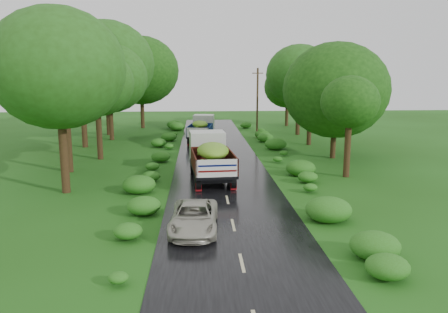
{
  "coord_description": "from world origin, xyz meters",
  "views": [
    {
      "loc": [
        -1.5,
        -18.69,
        6.76
      ],
      "look_at": [
        0.03,
        7.66,
        1.7
      ],
      "focal_mm": 35.0,
      "sensor_mm": 36.0,
      "label": 1
    }
  ],
  "objects": [
    {
      "name": "road",
      "position": [
        0.0,
        5.0,
        0.01
      ],
      "size": [
        6.5,
        80.0,
        0.02
      ],
      "primitive_type": "cube",
      "color": "black",
      "rests_on": "ground"
    },
    {
      "name": "trees_right",
      "position": [
        9.31,
        23.42,
        5.52
      ],
      "size": [
        4.79,
        31.36,
        8.29
      ],
      "color": "black",
      "rests_on": "ground"
    },
    {
      "name": "shrubs",
      "position": [
        0.0,
        14.0,
        0.35
      ],
      "size": [
        11.9,
        44.0,
        0.7
      ],
      "color": "#296016",
      "rests_on": "ground"
    },
    {
      "name": "truck_far",
      "position": [
        -1.22,
        24.76,
        1.41
      ],
      "size": [
        2.87,
        6.17,
        2.5
      ],
      "rotation": [
        0.0,
        0.0,
        -0.13
      ],
      "color": "black",
      "rests_on": "ground"
    },
    {
      "name": "utility_pole",
      "position": [
        4.68,
        27.17,
        3.75
      ],
      "size": [
        1.21,
        0.58,
        7.28
      ],
      "rotation": [
        0.0,
        0.0,
        0.4
      ],
      "color": "#382616",
      "rests_on": "ground"
    },
    {
      "name": "car",
      "position": [
        -1.75,
        -0.6,
        0.62
      ],
      "size": [
        2.22,
        4.43,
        1.2
      ],
      "primitive_type": "imported",
      "rotation": [
        0.0,
        0.0,
        -0.05
      ],
      "color": "#AEAA9A",
      "rests_on": "road"
    },
    {
      "name": "road_lines",
      "position": [
        0.0,
        6.0,
        0.02
      ],
      "size": [
        0.12,
        69.6,
        0.0
      ],
      "color": "#BFB78C",
      "rests_on": "road"
    },
    {
      "name": "ground",
      "position": [
        0.0,
        0.0,
        0.0
      ],
      "size": [
        120.0,
        120.0,
        0.0
      ],
      "primitive_type": "plane",
      "color": "#1A470F",
      "rests_on": "ground"
    },
    {
      "name": "trees_left",
      "position": [
        -10.28,
        22.84,
        7.03
      ],
      "size": [
        7.67,
        34.06,
        9.93
      ],
      "color": "black",
      "rests_on": "ground"
    },
    {
      "name": "truck_near",
      "position": [
        -0.78,
        8.83,
        1.6
      ],
      "size": [
        2.91,
        6.92,
        2.84
      ],
      "rotation": [
        0.0,
        0.0,
        0.08
      ],
      "color": "black",
      "rests_on": "ground"
    }
  ]
}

